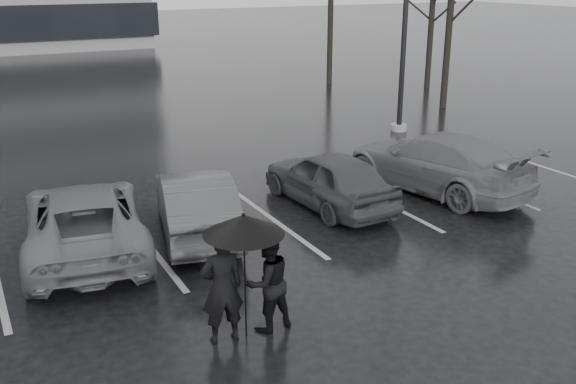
# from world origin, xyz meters

# --- Properties ---
(ground) EXTENTS (160.00, 160.00, 0.00)m
(ground) POSITION_xyz_m (0.00, 0.00, 0.00)
(ground) COLOR black
(ground) RESTS_ON ground
(car_main) EXTENTS (1.73, 3.91, 1.31)m
(car_main) POSITION_xyz_m (2.13, 2.53, 0.65)
(car_main) COLOR black
(car_main) RESTS_ON ground
(car_west_a) EXTENTS (2.25, 4.19, 1.31)m
(car_west_a) POSITION_xyz_m (-1.13, 2.42, 0.66)
(car_west_a) COLOR #29292C
(car_west_a) RESTS_ON ground
(car_west_b) EXTENTS (2.86, 4.96, 1.30)m
(car_west_b) POSITION_xyz_m (-3.32, 2.56, 0.65)
(car_west_b) COLOR #48484B
(car_west_b) RESTS_ON ground
(car_east) EXTENTS (2.91, 5.24, 1.43)m
(car_east) POSITION_xyz_m (5.04, 2.27, 0.72)
(car_east) COLOR #48484B
(car_east) RESTS_ON ground
(pedestrian_left) EXTENTS (0.66, 0.47, 1.73)m
(pedestrian_left) POSITION_xyz_m (-2.22, -1.65, 0.86)
(pedestrian_left) COLOR black
(pedestrian_left) RESTS_ON ground
(pedestrian_right) EXTENTS (0.82, 0.67, 1.55)m
(pedestrian_right) POSITION_xyz_m (-1.49, -1.64, 0.78)
(pedestrian_right) COLOR black
(pedestrian_right) RESTS_ON ground
(umbrella) EXTENTS (1.16, 1.16, 1.96)m
(umbrella) POSITION_xyz_m (-1.88, -1.70, 1.79)
(umbrella) COLOR black
(umbrella) RESTS_ON ground
(stall_stripes) EXTENTS (19.72, 5.00, 0.00)m
(stall_stripes) POSITION_xyz_m (-0.80, 2.50, 0.00)
(stall_stripes) COLOR #949497
(stall_stripes) RESTS_ON ground
(tree_east) EXTENTS (0.26, 0.26, 8.00)m
(tree_east) POSITION_xyz_m (12.00, 10.00, 4.00)
(tree_east) COLOR black
(tree_east) RESTS_ON ground
(tree_ne) EXTENTS (0.26, 0.26, 7.00)m
(tree_ne) POSITION_xyz_m (14.50, 14.00, 3.50)
(tree_ne) COLOR black
(tree_ne) RESTS_ON ground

